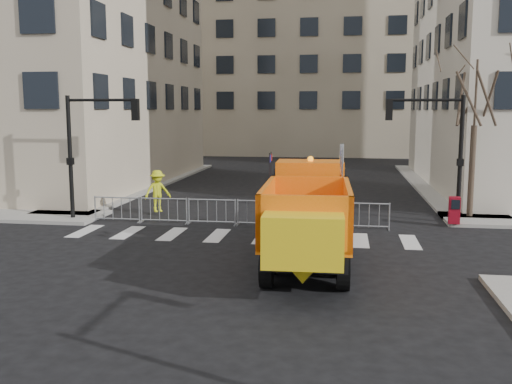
# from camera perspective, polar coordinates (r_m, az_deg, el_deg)

# --- Properties ---
(ground) EXTENTS (120.00, 120.00, 0.00)m
(ground) POSITION_cam_1_polar(r_m,az_deg,el_deg) (16.58, -4.30, -8.57)
(ground) COLOR black
(ground) RESTS_ON ground
(sidewalk_back) EXTENTS (64.00, 5.00, 0.15)m
(sidewalk_back) POSITION_cam_1_polar(r_m,az_deg,el_deg) (24.68, 0.14, -2.80)
(sidewalk_back) COLOR gray
(sidewalk_back) RESTS_ON ground
(building_far) EXTENTS (30.00, 18.00, 24.00)m
(building_far) POSITION_cam_1_polar(r_m,az_deg,el_deg) (67.95, 5.80, 14.22)
(building_far) COLOR gray
(building_far) RESTS_ON ground
(traffic_light_left) EXTENTS (0.18, 0.18, 5.40)m
(traffic_light_left) POSITION_cam_1_polar(r_m,az_deg,el_deg) (25.82, -18.08, 3.16)
(traffic_light_left) COLOR black
(traffic_light_left) RESTS_ON ground
(traffic_light_right) EXTENTS (0.18, 0.18, 5.40)m
(traffic_light_right) POSITION_cam_1_polar(r_m,az_deg,el_deg) (25.52, 19.75, 3.03)
(traffic_light_right) COLOR black
(traffic_light_right) RESTS_ON ground
(crowd_barriers) EXTENTS (12.60, 0.60, 1.10)m
(crowd_barriers) POSITION_cam_1_polar(r_m,az_deg,el_deg) (23.85, -1.97, -2.03)
(crowd_barriers) COLOR #9EA0A5
(crowd_barriers) RESTS_ON ground
(street_tree) EXTENTS (3.00, 3.00, 7.50)m
(street_tree) POSITION_cam_1_polar(r_m,az_deg,el_deg) (26.57, 20.94, 5.43)
(street_tree) COLOR #382B21
(street_tree) RESTS_ON ground
(plow_truck) EXTENTS (3.14, 9.62, 3.70)m
(plow_truck) POSITION_cam_1_polar(r_m,az_deg,el_deg) (17.50, 5.22, -2.14)
(plow_truck) COLOR black
(plow_truck) RESTS_ON ground
(cop_a) EXTENTS (0.79, 0.63, 1.88)m
(cop_a) POSITION_cam_1_polar(r_m,az_deg,el_deg) (21.38, 7.39, -2.22)
(cop_a) COLOR black
(cop_a) RESTS_ON ground
(cop_b) EXTENTS (1.15, 0.99, 2.06)m
(cop_b) POSITION_cam_1_polar(r_m,az_deg,el_deg) (22.87, 3.28, -1.26)
(cop_b) COLOR black
(cop_b) RESTS_ON ground
(cop_c) EXTENTS (1.19, 1.00, 1.91)m
(cop_c) POSITION_cam_1_polar(r_m,az_deg,el_deg) (21.76, 2.24, -1.94)
(cop_c) COLOR black
(cop_c) RESTS_ON ground
(worker) EXTENTS (1.41, 1.32, 1.91)m
(worker) POSITION_cam_1_polar(r_m,az_deg,el_deg) (26.49, -9.82, 0.10)
(worker) COLOR yellow
(worker) RESTS_ON sidewalk_back
(newspaper_box) EXTENTS (0.49, 0.44, 1.10)m
(newspaper_box) POSITION_cam_1_polar(r_m,az_deg,el_deg) (24.82, 19.22, -1.73)
(newspaper_box) COLOR maroon
(newspaper_box) RESTS_ON sidewalk_back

